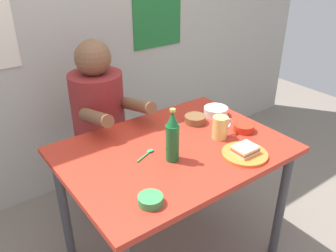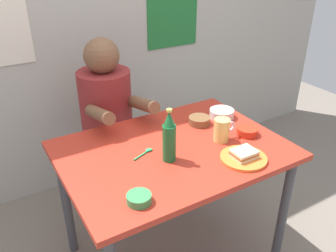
% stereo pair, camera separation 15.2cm
% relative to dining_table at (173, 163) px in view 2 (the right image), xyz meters
% --- Properties ---
extents(wall_back, '(4.40, 0.09, 2.60)m').
position_rel_dining_table_xyz_m(wall_back, '(0.00, 1.05, 0.65)').
color(wall_back, '#ADA89E').
rests_on(wall_back, ground).
extents(dining_table, '(1.10, 0.80, 0.74)m').
position_rel_dining_table_xyz_m(dining_table, '(0.00, 0.00, 0.00)').
color(dining_table, '#B72D1E').
rests_on(dining_table, ground).
extents(stool, '(0.34, 0.34, 0.45)m').
position_rel_dining_table_xyz_m(stool, '(-0.10, 0.63, -0.30)').
color(stool, '#4C4C51').
rests_on(stool, ground).
extents(person_seated, '(0.33, 0.56, 0.72)m').
position_rel_dining_table_xyz_m(person_seated, '(-0.10, 0.62, 0.12)').
color(person_seated, maroon).
rests_on(person_seated, stool).
extents(plate_orange, '(0.22, 0.22, 0.01)m').
position_rel_dining_table_xyz_m(plate_orange, '(0.23, -0.26, 0.10)').
color(plate_orange, orange).
rests_on(plate_orange, dining_table).
extents(sandwich, '(0.11, 0.09, 0.04)m').
position_rel_dining_table_xyz_m(sandwich, '(0.23, -0.26, 0.13)').
color(sandwich, beige).
rests_on(sandwich, plate_orange).
extents(beer_mug, '(0.13, 0.08, 0.12)m').
position_rel_dining_table_xyz_m(beer_mug, '(0.25, -0.06, 0.15)').
color(beer_mug, '#D1BC66').
rests_on(beer_mug, dining_table).
extents(beer_bottle, '(0.06, 0.06, 0.26)m').
position_rel_dining_table_xyz_m(beer_bottle, '(-0.07, -0.08, 0.21)').
color(beer_bottle, '#19602D').
rests_on(beer_bottle, dining_table).
extents(rice_bowl_white, '(0.14, 0.14, 0.05)m').
position_rel_dining_table_xyz_m(rice_bowl_white, '(0.42, 0.15, 0.12)').
color(rice_bowl_white, silver).
rests_on(rice_bowl_white, dining_table).
extents(sauce_bowl_chili, '(0.11, 0.11, 0.04)m').
position_rel_dining_table_xyz_m(sauce_bowl_chili, '(0.41, -0.09, 0.12)').
color(sauce_bowl_chili, red).
rests_on(sauce_bowl_chili, dining_table).
extents(dip_bowl_green, '(0.10, 0.10, 0.03)m').
position_rel_dining_table_xyz_m(dip_bowl_green, '(-0.33, -0.28, 0.11)').
color(dip_bowl_green, '#388C4C').
rests_on(dip_bowl_green, dining_table).
extents(condiment_bowl_brown, '(0.12, 0.12, 0.04)m').
position_rel_dining_table_xyz_m(condiment_bowl_brown, '(0.26, 0.15, 0.12)').
color(condiment_bowl_brown, brown).
rests_on(condiment_bowl_brown, dining_table).
extents(spoon, '(0.12, 0.06, 0.01)m').
position_rel_dining_table_xyz_m(spoon, '(-0.14, 0.03, 0.10)').
color(spoon, '#26A559').
rests_on(spoon, dining_table).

